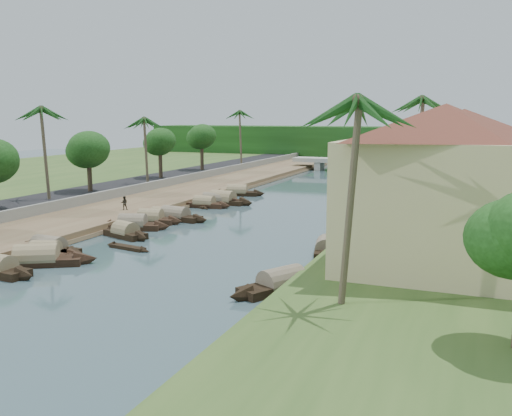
% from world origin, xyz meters
% --- Properties ---
extents(ground, '(220.00, 220.00, 0.00)m').
position_xyz_m(ground, '(0.00, 0.00, 0.00)').
color(ground, '#3B5258').
rests_on(ground, ground).
extents(left_bank, '(10.00, 180.00, 0.80)m').
position_xyz_m(left_bank, '(-16.00, 20.00, 0.40)').
color(left_bank, brown).
rests_on(left_bank, ground).
extents(right_bank, '(16.00, 180.00, 1.20)m').
position_xyz_m(right_bank, '(19.00, 20.00, 0.60)').
color(right_bank, '#324F1F').
rests_on(right_bank, ground).
extents(road, '(8.00, 180.00, 1.40)m').
position_xyz_m(road, '(-24.50, 20.00, 0.70)').
color(road, black).
rests_on(road, ground).
extents(retaining_wall, '(0.40, 180.00, 1.10)m').
position_xyz_m(retaining_wall, '(-20.20, 20.00, 1.35)').
color(retaining_wall, gray).
rests_on(retaining_wall, left_bank).
extents(treeline, '(120.00, 14.00, 8.00)m').
position_xyz_m(treeline, '(0.00, 100.00, 4.00)').
color(treeline, '#14370F').
rests_on(treeline, ground).
extents(bridge, '(28.00, 4.00, 2.40)m').
position_xyz_m(bridge, '(0.00, 72.00, 1.72)').
color(bridge, '#A1A297').
rests_on(bridge, ground).
extents(building_near, '(14.85, 14.85, 10.20)m').
position_xyz_m(building_near, '(18.99, -2.00, 6.38)').
color(building_near, beige).
rests_on(building_near, right_bank).
extents(building_mid, '(14.11, 14.11, 9.70)m').
position_xyz_m(building_mid, '(19.99, 14.00, 6.13)').
color(building_mid, tan).
rests_on(building_mid, right_bank).
extents(building_far, '(15.59, 15.59, 10.20)m').
position_xyz_m(building_far, '(18.99, 28.00, 6.38)').
color(building_far, beige).
rests_on(building_far, right_bank).
extents(building_distant, '(12.62, 12.62, 9.20)m').
position_xyz_m(building_distant, '(19.99, 48.00, 5.88)').
color(building_distant, beige).
rests_on(building_distant, right_bank).
extents(sampan_2, '(8.45, 5.94, 2.30)m').
position_xyz_m(sampan_2, '(-8.35, -6.18, 0.42)').
color(sampan_2, black).
rests_on(sampan_2, ground).
extents(sampan_3, '(7.50, 2.09, 2.02)m').
position_xyz_m(sampan_3, '(-9.95, -3.15, 0.41)').
color(sampan_3, black).
rests_on(sampan_3, ground).
extents(sampan_4, '(6.38, 2.87, 1.83)m').
position_xyz_m(sampan_4, '(-9.28, -4.25, 0.40)').
color(sampan_4, black).
rests_on(sampan_4, ground).
extents(sampan_5, '(6.30, 3.46, 2.00)m').
position_xyz_m(sampan_5, '(-7.96, 4.27, 0.41)').
color(sampan_5, black).
rests_on(sampan_5, ground).
extents(sampan_6, '(7.45, 3.95, 2.19)m').
position_xyz_m(sampan_6, '(-9.36, 7.50, 0.42)').
color(sampan_6, black).
rests_on(sampan_6, ground).
extents(sampan_7, '(6.33, 1.54, 1.75)m').
position_xyz_m(sampan_7, '(-9.61, 13.29, 0.40)').
color(sampan_7, black).
rests_on(sampan_7, ground).
extents(sampan_8, '(6.99, 2.78, 2.13)m').
position_xyz_m(sampan_8, '(-9.43, 10.76, 0.41)').
color(sampan_8, black).
rests_on(sampan_8, ground).
extents(sampan_9, '(8.29, 2.60, 2.08)m').
position_xyz_m(sampan_9, '(-8.07, 13.30, 0.41)').
color(sampan_9, black).
rests_on(sampan_9, ground).
extents(sampan_10, '(6.93, 1.84, 1.94)m').
position_xyz_m(sampan_10, '(-9.05, 21.85, 0.41)').
color(sampan_10, black).
rests_on(sampan_10, ground).
extents(sampan_11, '(8.65, 2.59, 2.42)m').
position_xyz_m(sampan_11, '(-8.24, 25.20, 0.42)').
color(sampan_11, black).
rests_on(sampan_11, ground).
extents(sampan_12, '(8.11, 2.16, 1.94)m').
position_xyz_m(sampan_12, '(-9.14, 24.79, 0.41)').
color(sampan_12, black).
rests_on(sampan_12, ground).
extents(sampan_13, '(7.94, 3.58, 2.14)m').
position_xyz_m(sampan_13, '(-9.49, 32.44, 0.41)').
color(sampan_13, black).
rests_on(sampan_13, ground).
extents(sampan_14, '(5.37, 8.02, 2.04)m').
position_xyz_m(sampan_14, '(10.03, -5.18, 0.41)').
color(sampan_14, black).
rests_on(sampan_14, ground).
extents(sampan_15, '(2.86, 6.99, 1.89)m').
position_xyz_m(sampan_15, '(10.13, 4.91, 0.41)').
color(sampan_15, black).
rests_on(sampan_15, ground).
extents(sampan_16, '(5.48, 9.26, 2.28)m').
position_xyz_m(sampan_16, '(10.28, 20.62, 0.42)').
color(sampan_16, black).
rests_on(sampan_16, ground).
extents(canoe_1, '(4.79, 1.64, 0.77)m').
position_xyz_m(canoe_1, '(-5.17, 0.51, 0.10)').
color(canoe_1, black).
rests_on(canoe_1, ground).
extents(canoe_2, '(4.33, 3.06, 0.68)m').
position_xyz_m(canoe_2, '(-9.79, 21.60, 0.10)').
color(canoe_2, black).
rests_on(canoe_2, ground).
extents(palm_0, '(3.20, 3.20, 11.79)m').
position_xyz_m(palm_0, '(15.00, -9.81, 11.19)').
color(palm_0, brown).
rests_on(palm_0, ground).
extents(palm_1, '(3.20, 3.20, 10.12)m').
position_xyz_m(palm_1, '(16.00, 4.83, 9.59)').
color(palm_1, brown).
rests_on(palm_1, ground).
extents(palm_2, '(3.20, 3.20, 12.63)m').
position_xyz_m(palm_2, '(15.00, 19.07, 12.00)').
color(palm_2, brown).
rests_on(palm_2, ground).
extents(palm_3, '(3.20, 3.20, 11.94)m').
position_xyz_m(palm_3, '(16.00, 37.51, 11.35)').
color(palm_3, brown).
rests_on(palm_3, ground).
extents(palm_5, '(3.20, 3.20, 11.61)m').
position_xyz_m(palm_5, '(-24.00, 12.76, 11.22)').
color(palm_5, brown).
rests_on(palm_5, ground).
extents(palm_6, '(3.20, 3.20, 10.37)m').
position_xyz_m(palm_6, '(-22.00, 29.97, 10.02)').
color(palm_6, brown).
rests_on(palm_6, ground).
extents(palm_7, '(3.20, 3.20, 11.81)m').
position_xyz_m(palm_7, '(14.00, 53.23, 11.21)').
color(palm_7, brown).
rests_on(palm_7, ground).
extents(palm_8, '(3.20, 3.20, 11.53)m').
position_xyz_m(palm_8, '(-20.50, 59.44, 11.14)').
color(palm_8, brown).
rests_on(palm_8, ground).
extents(tree_3, '(5.08, 5.08, 7.20)m').
position_xyz_m(tree_3, '(-24.00, 20.12, 6.44)').
color(tree_3, brown).
rests_on(tree_3, ground).
extents(tree_4, '(4.55, 4.55, 7.25)m').
position_xyz_m(tree_4, '(-24.00, 36.84, 6.68)').
color(tree_4, brown).
rests_on(tree_4, ground).
extents(tree_5, '(4.71, 4.71, 7.60)m').
position_xyz_m(tree_5, '(-24.00, 50.48, 6.96)').
color(tree_5, brown).
rests_on(tree_5, ground).
extents(tree_6, '(4.36, 4.36, 6.45)m').
position_xyz_m(tree_6, '(24.00, 31.96, 5.77)').
color(tree_6, brown).
rests_on(tree_6, ground).
extents(person_far, '(0.90, 0.85, 1.47)m').
position_xyz_m(person_far, '(-13.95, 12.82, 1.53)').
color(person_far, '#2E2B20').
rests_on(person_far, left_bank).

